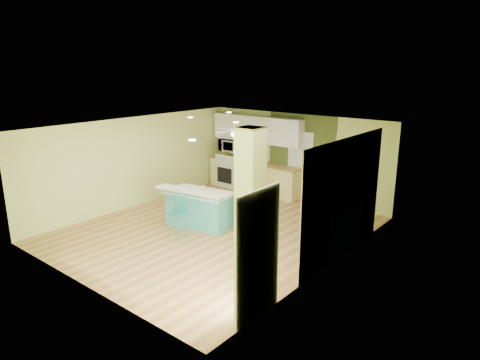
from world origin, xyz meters
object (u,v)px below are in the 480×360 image
(peninsula, at_px, (199,208))
(fruit_bowl, at_px, (262,163))
(bar_stool, at_px, (178,211))
(side_counter, at_px, (333,227))
(canister, at_px, (203,189))

(peninsula, relative_size, fruit_bowl, 6.83)
(peninsula, relative_size, bar_stool, 1.89)
(side_counter, distance_m, fruit_bowl, 4.37)
(peninsula, distance_m, canister, 0.49)
(fruit_bowl, height_order, canister, canister)
(bar_stool, distance_m, fruit_bowl, 4.12)
(bar_stool, bearing_deg, side_counter, 18.32)
(side_counter, height_order, fruit_bowl, side_counter)
(peninsula, relative_size, canister, 13.18)
(side_counter, distance_m, canister, 3.24)
(side_counter, relative_size, fruit_bowl, 5.77)
(bar_stool, height_order, fruit_bowl, same)
(bar_stool, relative_size, side_counter, 0.63)
(peninsula, bearing_deg, canister, 19.08)
(peninsula, height_order, side_counter, side_counter)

